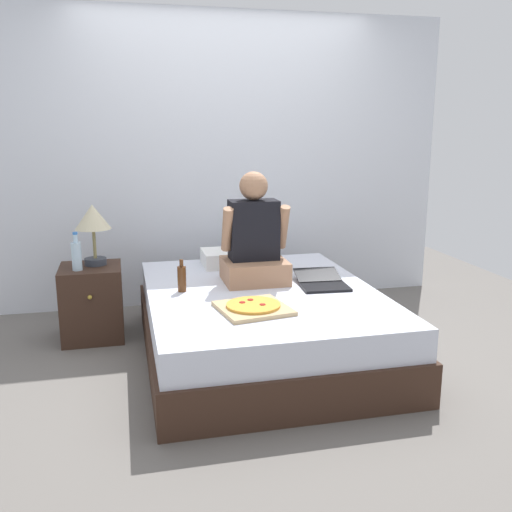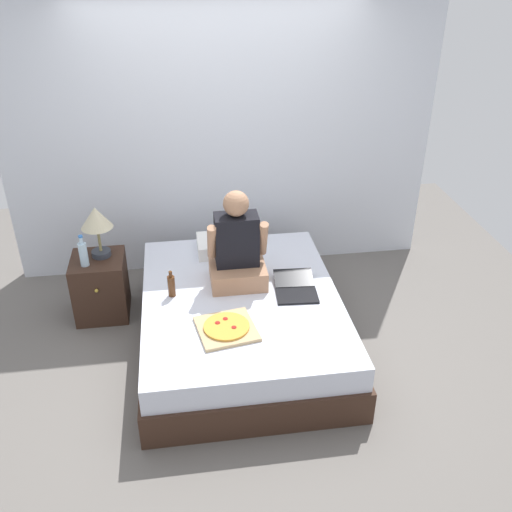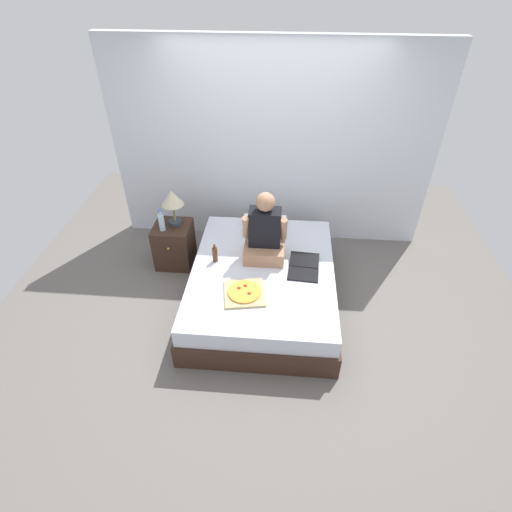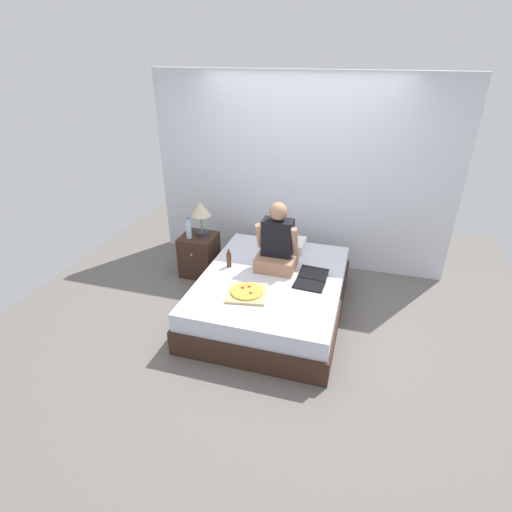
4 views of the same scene
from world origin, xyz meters
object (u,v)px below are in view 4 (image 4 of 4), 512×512
(nightstand_left, at_px, (199,254))
(lamp_on_left_nightstand, at_px, (201,211))
(pizza_box, at_px, (247,293))
(beer_bottle_on_bed, at_px, (229,259))
(person_seated, at_px, (277,245))
(bed, at_px, (271,294))
(water_bottle, at_px, (189,230))
(laptop, at_px, (310,281))

(nightstand_left, xyz_separation_m, lamp_on_left_nightstand, (0.04, 0.05, 0.60))
(pizza_box, relative_size, beer_bottle_on_bed, 2.10)
(lamp_on_left_nightstand, height_order, pizza_box, lamp_on_left_nightstand)
(person_seated, xyz_separation_m, beer_bottle_on_bed, (-0.53, -0.14, -0.20))
(bed, height_order, person_seated, person_seated)
(water_bottle, xyz_separation_m, laptop, (1.66, -0.52, -0.17))
(beer_bottle_on_bed, bearing_deg, bed, -8.53)
(water_bottle, bearing_deg, lamp_on_left_nightstand, 49.40)
(nightstand_left, distance_m, laptop, 1.71)
(lamp_on_left_nightstand, distance_m, laptop, 1.72)
(bed, bearing_deg, water_bottle, 157.42)
(bed, xyz_separation_m, lamp_on_left_nightstand, (-1.11, 0.65, 0.64))
(person_seated, bearing_deg, beer_bottle_on_bed, -164.96)
(bed, distance_m, person_seated, 0.57)
(nightstand_left, xyz_separation_m, person_seated, (1.15, -0.38, 0.48))
(water_bottle, height_order, beer_bottle_on_bed, water_bottle)
(nightstand_left, distance_m, pizza_box, 1.44)
(person_seated, bearing_deg, water_bottle, 166.81)
(nightstand_left, relative_size, pizza_box, 1.19)
(bed, height_order, lamp_on_left_nightstand, lamp_on_left_nightstand)
(lamp_on_left_nightstand, height_order, water_bottle, lamp_on_left_nightstand)
(pizza_box, bearing_deg, laptop, 34.93)
(water_bottle, bearing_deg, pizza_box, -41.01)
(nightstand_left, distance_m, lamp_on_left_nightstand, 0.60)
(person_seated, relative_size, pizza_box, 1.69)
(beer_bottle_on_bed, bearing_deg, water_bottle, 148.27)
(water_bottle, xyz_separation_m, beer_bottle_on_bed, (0.70, -0.43, -0.10))
(nightstand_left, height_order, pizza_box, nightstand_left)
(bed, distance_m, nightstand_left, 1.30)
(bed, height_order, nightstand_left, nightstand_left)
(water_bottle, height_order, person_seated, person_seated)
(lamp_on_left_nightstand, distance_m, pizza_box, 1.49)
(laptop, distance_m, pizza_box, 0.72)
(water_bottle, xyz_separation_m, pizza_box, (1.07, -0.93, -0.17))
(person_seated, height_order, pizza_box, person_seated)
(lamp_on_left_nightstand, bearing_deg, water_bottle, -130.60)
(laptop, relative_size, beer_bottle_on_bed, 1.98)
(nightstand_left, relative_size, water_bottle, 1.99)
(laptop, bearing_deg, pizza_box, -145.07)
(person_seated, distance_m, pizza_box, 0.72)
(bed, distance_m, pizza_box, 0.52)
(nightstand_left, height_order, beer_bottle_on_bed, beer_bottle_on_bed)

